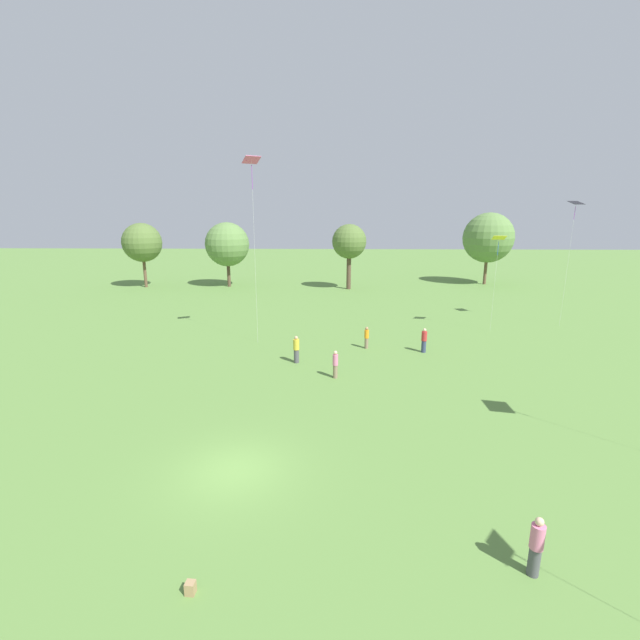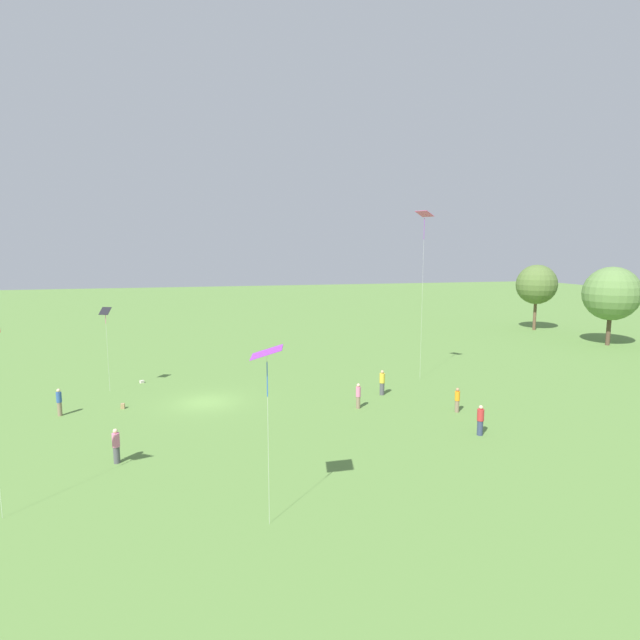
# 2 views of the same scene
# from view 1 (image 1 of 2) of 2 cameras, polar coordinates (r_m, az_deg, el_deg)

# --- Properties ---
(ground_plane) EXTENTS (240.00, 240.00, 0.00)m
(ground_plane) POSITION_cam_1_polar(r_m,az_deg,el_deg) (18.49, -11.33, -19.11)
(ground_plane) COLOR #5B843D
(tree_0) EXTENTS (5.43, 5.43, 9.06)m
(tree_0) POSITION_cam_1_polar(r_m,az_deg,el_deg) (66.06, -22.64, 9.49)
(tree_0) COLOR brown
(tree_0) RESTS_ON ground_plane
(tree_1) EXTENTS (6.20, 6.20, 9.15)m
(tree_1) POSITION_cam_1_polar(r_m,az_deg,el_deg) (63.12, -12.27, 9.81)
(tree_1) COLOR brown
(tree_1) RESTS_ON ground_plane
(tree_2) EXTENTS (4.70, 4.70, 8.94)m
(tree_2) POSITION_cam_1_polar(r_m,az_deg,el_deg) (59.64, 3.92, 10.34)
(tree_2) COLOR brown
(tree_2) RESTS_ON ground_plane
(tree_3) EXTENTS (7.27, 7.27, 10.51)m
(tree_3) POSITION_cam_1_polar(r_m,az_deg,el_deg) (68.49, 21.53, 10.16)
(tree_3) COLOR brown
(tree_3) RESTS_ON ground_plane
(person_0) EXTENTS (0.47, 0.47, 1.79)m
(person_0) POSITION_cam_1_polar(r_m,az_deg,el_deg) (26.94, 2.06, -5.92)
(person_0) COLOR #847056
(person_0) RESTS_ON ground_plane
(person_1) EXTENTS (0.42, 0.42, 1.71)m
(person_1) POSITION_cam_1_polar(r_m,az_deg,el_deg) (33.06, 6.22, -2.34)
(person_1) COLOR #847056
(person_1) RESTS_ON ground_plane
(person_2) EXTENTS (0.51, 0.51, 1.85)m
(person_2) POSITION_cam_1_polar(r_m,az_deg,el_deg) (32.85, 13.70, -2.66)
(person_2) COLOR #333D5B
(person_2) RESTS_ON ground_plane
(person_4) EXTENTS (0.49, 0.49, 1.86)m
(person_4) POSITION_cam_1_polar(r_m,az_deg,el_deg) (14.84, 26.86, -25.35)
(person_4) COLOR #4C4C51
(person_4) RESTS_ON ground_plane
(person_5) EXTENTS (0.51, 0.51, 1.93)m
(person_5) POSITION_cam_1_polar(r_m,az_deg,el_deg) (29.70, -3.18, -3.94)
(person_5) COLOR #4C4C51
(person_5) RESTS_ON ground_plane
(kite_1) EXTENTS (1.57, 1.54, 14.18)m
(kite_1) POSITION_cam_1_polar(r_m,az_deg,el_deg) (33.79, -9.10, 19.59)
(kite_1) COLOR #E54C99
(kite_1) RESTS_ON ground_plane
(kite_4) EXTENTS (1.22, 1.17, 8.36)m
(kite_4) POSITION_cam_1_polar(r_m,az_deg,el_deg) (39.74, 22.74, 9.78)
(kite_4) COLOR yellow
(kite_4) RESTS_ON ground_plane
(kite_5) EXTENTS (1.23, 1.20, 11.26)m
(kite_5) POSITION_cam_1_polar(r_m,az_deg,el_deg) (44.71, 30.92, 12.84)
(kite_5) COLOR black
(kite_5) RESTS_ON ground_plane
(picnic_bag_0) EXTENTS (0.28, 0.26, 0.37)m
(picnic_bag_0) POSITION_cam_1_polar(r_m,az_deg,el_deg) (14.04, -16.89, -31.00)
(picnic_bag_0) COLOR #A58459
(picnic_bag_0) RESTS_ON ground_plane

